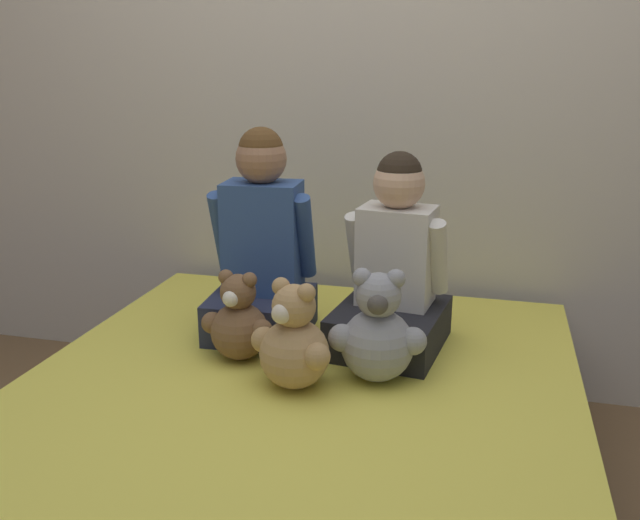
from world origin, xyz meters
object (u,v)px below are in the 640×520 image
object	(u,v)px
child_on_right	(394,274)
teddy_bear_between_children	(294,343)
bed	(289,465)
child_on_left	(262,250)
teddy_bear_held_by_right_child	(377,334)
teddy_bear_held_by_left_child	(239,322)

from	to	relation	value
child_on_right	teddy_bear_between_children	distance (m)	0.43
bed	teddy_bear_between_children	bearing A→B (deg)	91.17
child_on_left	teddy_bear_between_children	distance (m)	0.44
bed	child_on_left	distance (m)	0.67
child_on_left	teddy_bear_held_by_right_child	xyz separation A→B (m)	(0.42, -0.26, -0.14)
child_on_right	teddy_bear_held_by_left_child	distance (m)	0.49
child_on_right	teddy_bear_held_by_right_child	distance (m)	0.28
child_on_left	teddy_bear_held_by_left_child	xyz separation A→B (m)	(0.00, -0.22, -0.16)
teddy_bear_held_by_left_child	teddy_bear_held_by_right_child	size ratio (longest dim) A/B	0.85
teddy_bear_between_children	teddy_bear_held_by_left_child	bearing A→B (deg)	169.59
bed	child_on_right	world-z (taller)	child_on_right
teddy_bear_held_by_left_child	child_on_left	bearing A→B (deg)	96.96
teddy_bear_between_children	child_on_left	bearing A→B (deg)	142.74
bed	teddy_bear_held_by_left_child	xyz separation A→B (m)	(-0.21, 0.20, 0.32)
child_on_right	bed	bearing A→B (deg)	-109.25
child_on_left	teddy_bear_between_children	xyz separation A→B (m)	(0.21, -0.36, -0.15)
child_on_right	teddy_bear_held_by_left_child	world-z (taller)	child_on_right
teddy_bear_held_by_left_child	teddy_bear_between_children	distance (m)	0.25
bed	teddy_bear_between_children	xyz separation A→B (m)	(-0.00, 0.07, 0.33)
bed	child_on_right	xyz separation A→B (m)	(0.21, 0.43, 0.44)
teddy_bear_held_by_left_child	teddy_bear_held_by_right_child	xyz separation A→B (m)	(0.42, -0.03, 0.02)
teddy_bear_held_by_left_child	teddy_bear_between_children	size ratio (longest dim) A/B	0.90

